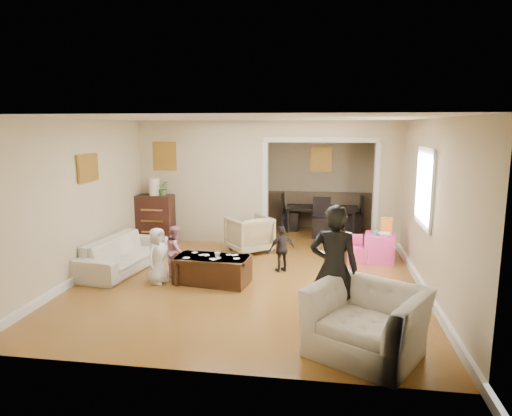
% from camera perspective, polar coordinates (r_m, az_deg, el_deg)
% --- Properties ---
extents(floor, '(7.00, 7.00, 0.00)m').
position_cam_1_polar(floor, '(8.14, -0.21, -7.54)').
color(floor, '#9C6428').
rests_on(floor, ground).
extents(partition_left, '(2.75, 0.18, 2.60)m').
position_cam_1_polar(partition_left, '(9.87, -6.54, 3.27)').
color(partition_left, '#C5B790').
rests_on(partition_left, ground).
extents(partition_right, '(0.55, 0.18, 2.60)m').
position_cam_1_polar(partition_right, '(9.63, 16.21, 2.75)').
color(partition_right, '#C5B790').
rests_on(partition_right, ground).
extents(partition_header, '(2.22, 0.18, 0.35)m').
position_cam_1_polar(partition_header, '(9.46, 8.16, 9.76)').
color(partition_header, '#C5B790').
rests_on(partition_header, partition_right).
extents(window_pane, '(0.03, 0.95, 1.10)m').
position_cam_1_polar(window_pane, '(7.49, 20.43, 2.41)').
color(window_pane, white).
rests_on(window_pane, ground).
extents(framed_art_partition, '(0.45, 0.03, 0.55)m').
position_cam_1_polar(framed_art_partition, '(9.97, -11.37, 6.38)').
color(framed_art_partition, brown).
rests_on(framed_art_partition, partition_left).
extents(framed_art_sofa_wall, '(0.03, 0.55, 0.40)m').
position_cam_1_polar(framed_art_sofa_wall, '(8.09, -20.31, 4.74)').
color(framed_art_sofa_wall, brown).
extents(framed_art_alcove, '(0.45, 0.03, 0.55)m').
position_cam_1_polar(framed_art_alcove, '(11.13, 8.14, 6.08)').
color(framed_art_alcove, brown).
extents(sofa, '(0.99, 2.01, 0.56)m').
position_cam_1_polar(sofa, '(8.36, -16.23, -5.48)').
color(sofa, beige).
rests_on(sofa, ground).
extents(armchair_back, '(1.09, 1.09, 0.72)m').
position_cam_1_polar(armchair_back, '(9.11, -0.85, -3.28)').
color(armchair_back, tan).
rests_on(armchair_back, ground).
extents(armchair_front, '(1.51, 1.45, 0.75)m').
position_cam_1_polar(armchair_front, '(5.27, 13.72, -13.65)').
color(armchair_front, beige).
rests_on(armchair_front, ground).
extents(dresser, '(0.76, 0.43, 1.04)m').
position_cam_1_polar(dresser, '(9.99, -12.46, -1.36)').
color(dresser, '#33160F').
rests_on(dresser, ground).
extents(table_lamp, '(0.22, 0.22, 0.36)m').
position_cam_1_polar(table_lamp, '(9.87, -12.62, 2.62)').
color(table_lamp, '#F6E7C8').
rests_on(table_lamp, dresser).
extents(potted_plant, '(0.28, 0.24, 0.31)m').
position_cam_1_polar(potted_plant, '(9.81, -11.52, 2.46)').
color(potted_plant, '#497A36').
rests_on(potted_plant, dresser).
extents(coffee_table, '(1.23, 0.74, 0.43)m').
position_cam_1_polar(coffee_table, '(7.39, -5.49, -7.70)').
color(coffee_table, '#371D11').
rests_on(coffee_table, ground).
extents(coffee_cup, '(0.11, 0.11, 0.09)m').
position_cam_1_polar(coffee_cup, '(7.24, -4.85, -5.90)').
color(coffee_cup, silver).
rests_on(coffee_cup, coffee_table).
extents(play_table, '(0.61, 0.61, 0.52)m').
position_cam_1_polar(play_table, '(8.77, 15.23, -4.83)').
color(play_table, '#E83D99').
rests_on(play_table, ground).
extents(cereal_box, '(0.21, 0.10, 0.30)m').
position_cam_1_polar(cereal_box, '(8.79, 16.06, -2.10)').
color(cereal_box, yellow).
rests_on(cereal_box, play_table).
extents(cyan_cup, '(0.08, 0.08, 0.08)m').
position_cam_1_polar(cyan_cup, '(8.64, 14.70, -2.99)').
color(cyan_cup, '#24B7B5').
rests_on(cyan_cup, play_table).
extents(toy_block, '(0.09, 0.07, 0.05)m').
position_cam_1_polar(toy_block, '(8.81, 14.46, -2.83)').
color(toy_block, red).
rests_on(toy_block, play_table).
extents(play_bowl, '(0.26, 0.26, 0.06)m').
position_cam_1_polar(play_bowl, '(8.59, 15.74, -3.19)').
color(play_bowl, white).
rests_on(play_bowl, play_table).
extents(dining_table, '(1.74, 1.05, 0.59)m').
position_cam_1_polar(dining_table, '(11.02, 8.20, -1.34)').
color(dining_table, black).
rests_on(dining_table, ground).
extents(adult_person, '(0.60, 0.41, 1.59)m').
position_cam_1_polar(adult_person, '(5.58, 9.72, -7.57)').
color(adult_person, black).
rests_on(adult_person, ground).
extents(child_kneel_a, '(0.41, 0.51, 0.91)m').
position_cam_1_polar(child_kneel_a, '(7.43, -12.22, -5.87)').
color(child_kneel_a, silver).
rests_on(child_kneel_a, ground).
extents(child_kneel_b, '(0.40, 0.47, 0.85)m').
position_cam_1_polar(child_kneel_b, '(7.79, -10.01, -5.27)').
color(child_kneel_b, '#CB7F84').
rests_on(child_kneel_b, ground).
extents(child_toddler, '(0.50, 0.41, 0.80)m').
position_cam_1_polar(child_toddler, '(7.87, 3.28, -5.13)').
color(child_toddler, black).
rests_on(child_toddler, ground).
extents(craft_papers, '(0.90, 0.45, 0.00)m').
position_cam_1_polar(craft_papers, '(7.33, -5.42, -6.04)').
color(craft_papers, white).
rests_on(craft_papers, coffee_table).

